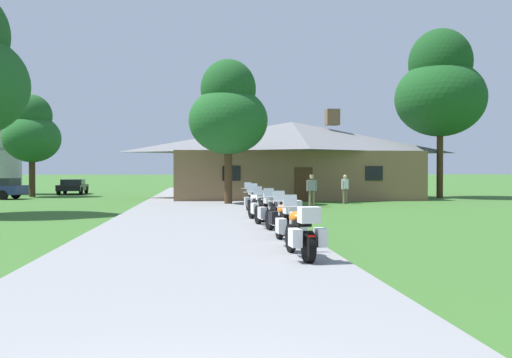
{
  "coord_description": "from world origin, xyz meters",
  "views": [
    {
      "loc": [
        0.22,
        -3.35,
        1.9
      ],
      "look_at": [
        2.31,
        18.12,
        1.58
      ],
      "focal_mm": 39.39,
      "sensor_mm": 36.0,
      "label": 1
    }
  ],
  "objects_px": {
    "motorcycle_black_farthest_in_row": "(251,200)",
    "bystander_white_shirt_near_lodge": "(345,188)",
    "tree_by_lodge_front": "(228,112)",
    "motorcycle_orange_nearest_to_camera": "(302,233)",
    "motorcycle_black_third_in_row": "(278,215)",
    "bystander_gray_shirt_beside_signpost": "(312,189)",
    "motorcycle_orange_second_in_row": "(288,222)",
    "tree_right_of_lodge": "(440,88)",
    "tree_left_far": "(32,132)",
    "motorcycle_white_fifth_in_row": "(258,206)",
    "motorcycle_silver_sixth_in_row": "(256,202)",
    "motorcycle_black_fourth_in_row": "(266,210)",
    "parked_black_sedan_far_left": "(73,186)"
  },
  "relations": [
    {
      "from": "tree_left_far",
      "to": "tree_right_of_lodge",
      "type": "height_order",
      "value": "tree_right_of_lodge"
    },
    {
      "from": "bystander_gray_shirt_beside_signpost",
      "to": "motorcycle_silver_sixth_in_row",
      "type": "bearing_deg",
      "value": -122.46
    },
    {
      "from": "bystander_gray_shirt_beside_signpost",
      "to": "motorcycle_orange_second_in_row",
      "type": "bearing_deg",
      "value": -106.23
    },
    {
      "from": "motorcycle_white_fifth_in_row",
      "to": "tree_by_lodge_front",
      "type": "distance_m",
      "value": 11.83
    },
    {
      "from": "bystander_white_shirt_near_lodge",
      "to": "tree_right_of_lodge",
      "type": "height_order",
      "value": "tree_right_of_lodge"
    },
    {
      "from": "motorcycle_orange_nearest_to_camera",
      "to": "tree_by_lodge_front",
      "type": "xyz_separation_m",
      "value": [
        -0.6,
        19.8,
        4.59
      ]
    },
    {
      "from": "motorcycle_white_fifth_in_row",
      "to": "motorcycle_orange_nearest_to_camera",
      "type": "bearing_deg",
      "value": -100.17
    },
    {
      "from": "parked_black_sedan_far_left",
      "to": "motorcycle_silver_sixth_in_row",
      "type": "bearing_deg",
      "value": -64.71
    },
    {
      "from": "motorcycle_white_fifth_in_row",
      "to": "bystander_white_shirt_near_lodge",
      "type": "bearing_deg",
      "value": 50.71
    },
    {
      "from": "tree_right_of_lodge",
      "to": "tree_by_lodge_front",
      "type": "xyz_separation_m",
      "value": [
        -15.06,
        -6.38,
        -2.47
      ]
    },
    {
      "from": "motorcycle_white_fifth_in_row",
      "to": "motorcycle_silver_sixth_in_row",
      "type": "distance_m",
      "value": 2.2
    },
    {
      "from": "motorcycle_orange_nearest_to_camera",
      "to": "motorcycle_black_third_in_row",
      "type": "relative_size",
      "value": 1.0
    },
    {
      "from": "tree_by_lodge_front",
      "to": "parked_black_sedan_far_left",
      "type": "bearing_deg",
      "value": 128.32
    },
    {
      "from": "motorcycle_black_farthest_in_row",
      "to": "tree_left_far",
      "type": "xyz_separation_m",
      "value": [
        -14.4,
        17.04,
        4.09
      ]
    },
    {
      "from": "motorcycle_silver_sixth_in_row",
      "to": "tree_by_lodge_front",
      "type": "distance_m",
      "value": 9.85
    },
    {
      "from": "motorcycle_orange_second_in_row",
      "to": "tree_right_of_lodge",
      "type": "xyz_separation_m",
      "value": [
        14.4,
        23.76,
        7.05
      ]
    },
    {
      "from": "motorcycle_silver_sixth_in_row",
      "to": "tree_by_lodge_front",
      "type": "bearing_deg",
      "value": 95.02
    },
    {
      "from": "motorcycle_black_third_in_row",
      "to": "tree_right_of_lodge",
      "type": "xyz_separation_m",
      "value": [
        14.31,
        21.44,
        7.05
      ]
    },
    {
      "from": "bystander_gray_shirt_beside_signpost",
      "to": "tree_by_lodge_front",
      "type": "bearing_deg",
      "value": 146.5
    },
    {
      "from": "bystander_white_shirt_near_lodge",
      "to": "tree_by_lodge_front",
      "type": "xyz_separation_m",
      "value": [
        -6.67,
        -0.08,
        4.26
      ]
    },
    {
      "from": "motorcycle_silver_sixth_in_row",
      "to": "parked_black_sedan_far_left",
      "type": "relative_size",
      "value": 0.49
    },
    {
      "from": "motorcycle_black_third_in_row",
      "to": "motorcycle_black_farthest_in_row",
      "type": "distance_m",
      "value": 8.6
    },
    {
      "from": "motorcycle_orange_second_in_row",
      "to": "tree_left_far",
      "type": "distance_m",
      "value": 31.7
    },
    {
      "from": "motorcycle_orange_nearest_to_camera",
      "to": "motorcycle_white_fifth_in_row",
      "type": "relative_size",
      "value": 1.01
    },
    {
      "from": "motorcycle_orange_second_in_row",
      "to": "parked_black_sedan_far_left",
      "type": "bearing_deg",
      "value": 106.85
    },
    {
      "from": "motorcycle_silver_sixth_in_row",
      "to": "tree_by_lodge_front",
      "type": "xyz_separation_m",
      "value": [
        -0.7,
        8.69,
        4.59
      ]
    },
    {
      "from": "motorcycle_black_farthest_in_row",
      "to": "bystander_white_shirt_near_lodge",
      "type": "height_order",
      "value": "bystander_white_shirt_near_lodge"
    },
    {
      "from": "motorcycle_orange_nearest_to_camera",
      "to": "bystander_white_shirt_near_lodge",
      "type": "distance_m",
      "value": 20.79
    },
    {
      "from": "motorcycle_orange_nearest_to_camera",
      "to": "bystander_white_shirt_near_lodge",
      "type": "height_order",
      "value": "bystander_white_shirt_near_lodge"
    },
    {
      "from": "motorcycle_orange_nearest_to_camera",
      "to": "motorcycle_white_fifth_in_row",
      "type": "height_order",
      "value": "same"
    },
    {
      "from": "motorcycle_orange_second_in_row",
      "to": "motorcycle_black_third_in_row",
      "type": "xyz_separation_m",
      "value": [
        0.08,
        2.32,
        0.0
      ]
    },
    {
      "from": "tree_right_of_lodge",
      "to": "bystander_gray_shirt_beside_signpost",
      "type": "bearing_deg",
      "value": -140.6
    },
    {
      "from": "bystander_white_shirt_near_lodge",
      "to": "motorcycle_orange_nearest_to_camera",
      "type": "bearing_deg",
      "value": 38.01
    },
    {
      "from": "motorcycle_black_fourth_in_row",
      "to": "motorcycle_black_farthest_in_row",
      "type": "bearing_deg",
      "value": 79.27
    },
    {
      "from": "motorcycle_white_fifth_in_row",
      "to": "tree_right_of_lodge",
      "type": "relative_size",
      "value": 0.18
    },
    {
      "from": "motorcycle_white_fifth_in_row",
      "to": "motorcycle_black_farthest_in_row",
      "type": "distance_m",
      "value": 4.43
    },
    {
      "from": "bystander_white_shirt_near_lodge",
      "to": "motorcycle_orange_second_in_row",
      "type": "bearing_deg",
      "value": 36.01
    },
    {
      "from": "motorcycle_orange_nearest_to_camera",
      "to": "bystander_gray_shirt_beside_signpost",
      "type": "height_order",
      "value": "bystander_gray_shirt_beside_signpost"
    },
    {
      "from": "motorcycle_black_third_in_row",
      "to": "tree_left_far",
      "type": "xyz_separation_m",
      "value": [
        -14.43,
        25.64,
        4.09
      ]
    },
    {
      "from": "bystander_white_shirt_near_lodge",
      "to": "parked_black_sedan_far_left",
      "type": "xyz_separation_m",
      "value": [
        -18.45,
        14.82,
        -0.29
      ]
    },
    {
      "from": "motorcycle_black_farthest_in_row",
      "to": "tree_left_far",
      "type": "height_order",
      "value": "tree_left_far"
    },
    {
      "from": "motorcycle_black_farthest_in_row",
      "to": "motorcycle_silver_sixth_in_row",
      "type": "bearing_deg",
      "value": -94.34
    },
    {
      "from": "tree_right_of_lodge",
      "to": "motorcycle_black_third_in_row",
      "type": "bearing_deg",
      "value": -123.73
    },
    {
      "from": "motorcycle_black_farthest_in_row",
      "to": "parked_black_sedan_far_left",
      "type": "height_order",
      "value": "motorcycle_black_farthest_in_row"
    },
    {
      "from": "motorcycle_orange_second_in_row",
      "to": "motorcycle_black_third_in_row",
      "type": "distance_m",
      "value": 2.32
    },
    {
      "from": "bystander_gray_shirt_beside_signpost",
      "to": "parked_black_sedan_far_left",
      "type": "height_order",
      "value": "bystander_gray_shirt_beside_signpost"
    },
    {
      "from": "motorcycle_orange_nearest_to_camera",
      "to": "tree_left_far",
      "type": "bearing_deg",
      "value": 110.08
    },
    {
      "from": "motorcycle_orange_nearest_to_camera",
      "to": "bystander_white_shirt_near_lodge",
      "type": "bearing_deg",
      "value": 67.9
    },
    {
      "from": "tree_by_lodge_front",
      "to": "parked_black_sedan_far_left",
      "type": "height_order",
      "value": "tree_by_lodge_front"
    },
    {
      "from": "motorcycle_black_fourth_in_row",
      "to": "parked_black_sedan_far_left",
      "type": "height_order",
      "value": "motorcycle_black_fourth_in_row"
    }
  ]
}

